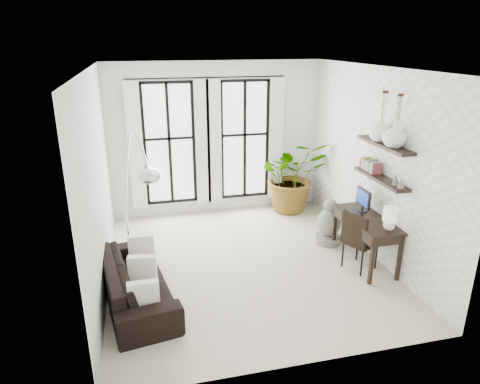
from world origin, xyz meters
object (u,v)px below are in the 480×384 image
object	(u,v)px
desk_chair	(358,238)
buddha	(329,224)
plant	(292,175)
arc_lamp	(134,166)
desk	(368,223)
sofa	(136,281)

from	to	relation	value
desk_chair	buddha	bearing A→B (deg)	66.51
plant	arc_lamp	size ratio (longest dim) A/B	0.66
plant	desk	bearing A→B (deg)	-82.02
desk_chair	buddha	world-z (taller)	desk_chair
plant	sofa	bearing A→B (deg)	-140.44
plant	buddha	distance (m)	1.77
desk	arc_lamp	xyz separation A→B (m)	(-3.64, 0.42, 1.10)
sofa	buddha	xyz separation A→B (m)	(3.50, 1.08, 0.05)
plant	arc_lamp	xyz separation A→B (m)	(-3.28, -2.18, 1.07)
sofa	desk	bearing A→B (deg)	-96.39
desk	desk_chair	size ratio (longest dim) A/B	1.39
plant	buddha	xyz separation A→B (m)	(0.12, -1.71, -0.43)
desk_chair	sofa	bearing A→B (deg)	156.54
buddha	plant	bearing A→B (deg)	94.00
plant	buddha	size ratio (longest dim) A/B	1.84
sofa	desk	size ratio (longest dim) A/B	1.54
sofa	desk_chair	xyz separation A→B (m)	(3.52, 0.06, 0.26)
plant	arc_lamp	distance (m)	4.08
desk	desk_chair	distance (m)	0.32
sofa	desk_chair	world-z (taller)	desk_chair
plant	buddha	bearing A→B (deg)	-86.00
arc_lamp	desk_chair	bearing A→B (deg)	-9.15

